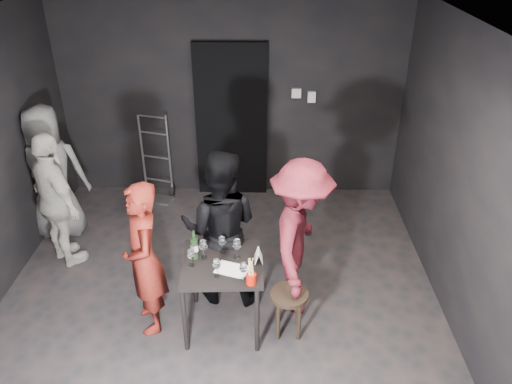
{
  "coord_description": "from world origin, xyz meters",
  "views": [
    {
      "loc": [
        0.46,
        -3.8,
        3.49
      ],
      "look_at": [
        0.37,
        0.25,
        1.21
      ],
      "focal_mm": 35.0,
      "sensor_mm": 36.0,
      "label": 1
    }
  ],
  "objects_px": {
    "woman_black": "(220,222)",
    "man_maroon": "(300,234)",
    "tasting_table": "(223,271)",
    "stool": "(289,301)",
    "hand_truck": "(158,183)",
    "server_red": "(144,259)",
    "wine_bottle": "(195,248)",
    "bystander_grey": "(50,167)",
    "breadstick_cup": "(251,272)",
    "bystander_cream": "(56,199)"
  },
  "relations": [
    {
      "from": "wine_bottle",
      "to": "hand_truck",
      "type": "bearing_deg",
      "value": 109.54
    },
    {
      "from": "breadstick_cup",
      "to": "bystander_cream",
      "type": "bearing_deg",
      "value": 149.1
    },
    {
      "from": "bystander_grey",
      "to": "man_maroon",
      "type": "bearing_deg",
      "value": 148.25
    },
    {
      "from": "bystander_cream",
      "to": "bystander_grey",
      "type": "relative_size",
      "value": 0.9
    },
    {
      "from": "hand_truck",
      "to": "tasting_table",
      "type": "relative_size",
      "value": 1.6
    },
    {
      "from": "tasting_table",
      "to": "man_maroon",
      "type": "distance_m",
      "value": 0.8
    },
    {
      "from": "man_maroon",
      "to": "tasting_table",
      "type": "bearing_deg",
      "value": 123.72
    },
    {
      "from": "tasting_table",
      "to": "breadstick_cup",
      "type": "distance_m",
      "value": 0.45
    },
    {
      "from": "hand_truck",
      "to": "bystander_grey",
      "type": "xyz_separation_m",
      "value": [
        -1.03,
        -0.9,
        0.68
      ]
    },
    {
      "from": "stool",
      "to": "server_red",
      "type": "xyz_separation_m",
      "value": [
        -1.31,
        0.09,
        0.39
      ]
    },
    {
      "from": "tasting_table",
      "to": "woman_black",
      "type": "xyz_separation_m",
      "value": [
        -0.05,
        0.45,
        0.23
      ]
    },
    {
      "from": "server_red",
      "to": "man_maroon",
      "type": "distance_m",
      "value": 1.45
    },
    {
      "from": "server_red",
      "to": "bystander_grey",
      "type": "xyz_separation_m",
      "value": [
        -1.42,
        1.54,
        0.13
      ]
    },
    {
      "from": "bystander_grey",
      "to": "tasting_table",
      "type": "bearing_deg",
      "value": 135.73
    },
    {
      "from": "stool",
      "to": "breadstick_cup",
      "type": "relative_size",
      "value": 1.75
    },
    {
      "from": "woman_black",
      "to": "man_maroon",
      "type": "xyz_separation_m",
      "value": [
        0.77,
        -0.14,
        -0.02
      ]
    },
    {
      "from": "hand_truck",
      "to": "server_red",
      "type": "height_order",
      "value": "server_red"
    },
    {
      "from": "wine_bottle",
      "to": "bystander_grey",
      "type": "bearing_deg",
      "value": 141.48
    },
    {
      "from": "tasting_table",
      "to": "woman_black",
      "type": "height_order",
      "value": "woman_black"
    },
    {
      "from": "stool",
      "to": "bystander_cream",
      "type": "distance_m",
      "value": 2.72
    },
    {
      "from": "hand_truck",
      "to": "man_maroon",
      "type": "height_order",
      "value": "man_maroon"
    },
    {
      "from": "woman_black",
      "to": "bystander_cream",
      "type": "height_order",
      "value": "woman_black"
    },
    {
      "from": "hand_truck",
      "to": "woman_black",
      "type": "xyz_separation_m",
      "value": [
        1.05,
        -2.0,
        0.66
      ]
    },
    {
      "from": "man_maroon",
      "to": "wine_bottle",
      "type": "xyz_separation_m",
      "value": [
        -0.96,
        -0.25,
        0.0
      ]
    },
    {
      "from": "bystander_cream",
      "to": "wine_bottle",
      "type": "distance_m",
      "value": 1.86
    },
    {
      "from": "stool",
      "to": "tasting_table",
      "type": "bearing_deg",
      "value": 172.1
    },
    {
      "from": "hand_truck",
      "to": "bystander_grey",
      "type": "distance_m",
      "value": 1.53
    },
    {
      "from": "woman_black",
      "to": "breadstick_cup",
      "type": "distance_m",
      "value": 0.81
    },
    {
      "from": "breadstick_cup",
      "to": "hand_truck",
      "type": "bearing_deg",
      "value": 116.54
    },
    {
      "from": "man_maroon",
      "to": "bystander_grey",
      "type": "xyz_separation_m",
      "value": [
        -2.84,
        1.24,
        0.05
      ]
    },
    {
      "from": "hand_truck",
      "to": "tasting_table",
      "type": "xyz_separation_m",
      "value": [
        1.1,
        -2.45,
        0.43
      ]
    },
    {
      "from": "server_red",
      "to": "wine_bottle",
      "type": "xyz_separation_m",
      "value": [
        0.45,
        0.05,
        0.09
      ]
    },
    {
      "from": "server_red",
      "to": "wine_bottle",
      "type": "relative_size",
      "value": 5.4
    },
    {
      "from": "bystander_cream",
      "to": "stool",
      "type": "bearing_deg",
      "value": -159.5
    },
    {
      "from": "man_maroon",
      "to": "bystander_cream",
      "type": "bearing_deg",
      "value": 85.55
    },
    {
      "from": "tasting_table",
      "to": "bystander_cream",
      "type": "distance_m",
      "value": 2.11
    },
    {
      "from": "server_red",
      "to": "bystander_grey",
      "type": "distance_m",
      "value": 2.1
    },
    {
      "from": "tasting_table",
      "to": "wine_bottle",
      "type": "height_order",
      "value": "wine_bottle"
    },
    {
      "from": "stool",
      "to": "breadstick_cup",
      "type": "bearing_deg",
      "value": -148.56
    },
    {
      "from": "bystander_cream",
      "to": "breadstick_cup",
      "type": "xyz_separation_m",
      "value": [
        2.13,
        -1.27,
        0.06
      ]
    },
    {
      "from": "tasting_table",
      "to": "stool",
      "type": "xyz_separation_m",
      "value": [
        0.61,
        -0.08,
        -0.27
      ]
    },
    {
      "from": "woman_black",
      "to": "bystander_cream",
      "type": "xyz_separation_m",
      "value": [
        -1.81,
        0.53,
        -0.07
      ]
    },
    {
      "from": "woman_black",
      "to": "wine_bottle",
      "type": "distance_m",
      "value": 0.44
    },
    {
      "from": "man_maroon",
      "to": "wine_bottle",
      "type": "relative_size",
      "value": 6.01
    },
    {
      "from": "tasting_table",
      "to": "stool",
      "type": "relative_size",
      "value": 1.6
    },
    {
      "from": "stool",
      "to": "man_maroon",
      "type": "bearing_deg",
      "value": 74.82
    },
    {
      "from": "man_maroon",
      "to": "bystander_grey",
      "type": "relative_size",
      "value": 0.95
    },
    {
      "from": "woman_black",
      "to": "wine_bottle",
      "type": "height_order",
      "value": "woman_black"
    },
    {
      "from": "bystander_cream",
      "to": "man_maroon",
      "type": "bearing_deg",
      "value": -150.76
    },
    {
      "from": "man_maroon",
      "to": "bystander_cream",
      "type": "xyz_separation_m",
      "value": [
        -2.57,
        0.67,
        -0.04
      ]
    }
  ]
}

